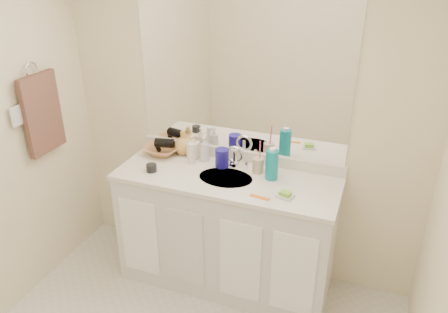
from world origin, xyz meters
The scene contains 24 objects.
wall_back centered at (0.00, 1.30, 1.20)m, with size 2.60×0.02×2.40m, color #F6E8C0.
vanity_cabinet centered at (0.00, 1.02, 0.42)m, with size 1.50×0.55×0.85m, color silver.
countertop centered at (0.00, 1.02, 0.86)m, with size 1.52×0.57×0.03m, color white.
backsplash centered at (0.00, 1.29, 0.92)m, with size 1.52×0.03×0.08m, color silver.
sink_basin centered at (0.00, 1.00, 0.87)m, with size 0.37×0.37×0.02m, color #B3AE9D.
faucet centered at (0.00, 1.18, 0.94)m, with size 0.02×0.02×0.11m, color silver.
mirror centered at (0.00, 1.29, 1.56)m, with size 1.48×0.01×1.20m, color white.
blue_mug centered at (-0.08, 1.15, 0.95)m, with size 0.10×0.10×0.13m, color navy.
tan_cup centered at (0.18, 1.15, 0.93)m, with size 0.08×0.08×0.11m, color tan.
toothbrush centered at (0.19, 1.15, 1.03)m, with size 0.01×0.01×0.18m, color #FF436A.
mouthwash_bottle centered at (0.29, 1.10, 0.98)m, with size 0.09×0.09×0.20m, color #0B808E.
soap_dish centered at (0.43, 0.90, 0.89)m, with size 0.10×0.08×0.01m, color silver.
green_soap centered at (0.43, 0.90, 0.90)m, with size 0.07×0.05×0.02m, color #80C42F.
orange_comb centered at (0.29, 0.84, 0.88)m, with size 0.13×0.03×0.01m, color orange.
dark_jar centered at (-0.51, 0.91, 0.91)m, with size 0.07×0.07×0.05m, color black.
extra_white_bottle centered at (-0.30, 1.12, 0.96)m, with size 0.05×0.05×0.15m, color white.
soap_bottle_white centered at (-0.23, 1.20, 0.97)m, with size 0.07×0.07×0.18m, color silver.
soap_bottle_cream centered at (-0.33, 1.22, 0.97)m, with size 0.08×0.08×0.18m, color #FFECCF.
soap_bottle_yellow centered at (-0.42, 1.25, 0.97)m, with size 0.14×0.14×0.18m, color tan.
wicker_basket centered at (-0.57, 1.19, 0.91)m, with size 0.26×0.26×0.06m, color #B07447.
hair_dryer centered at (-0.55, 1.19, 0.97)m, with size 0.07×0.07×0.14m, color black.
towel_ring centered at (-1.27, 0.77, 1.55)m, with size 0.11×0.11×0.01m, color silver.
hand_towel centered at (-1.25, 0.77, 1.25)m, with size 0.04×0.32×0.55m, color #422A23.
switch_plate centered at (-1.27, 0.57, 1.30)m, with size 0.01×0.09×0.13m, color silver.
Camera 1 is at (0.90, -1.41, 2.28)m, focal length 35.00 mm.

